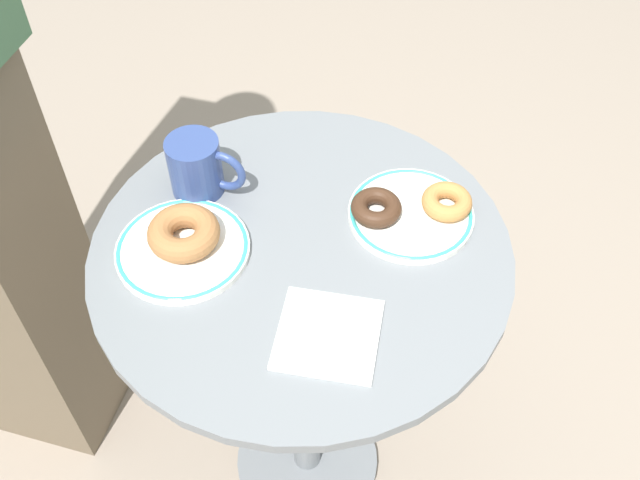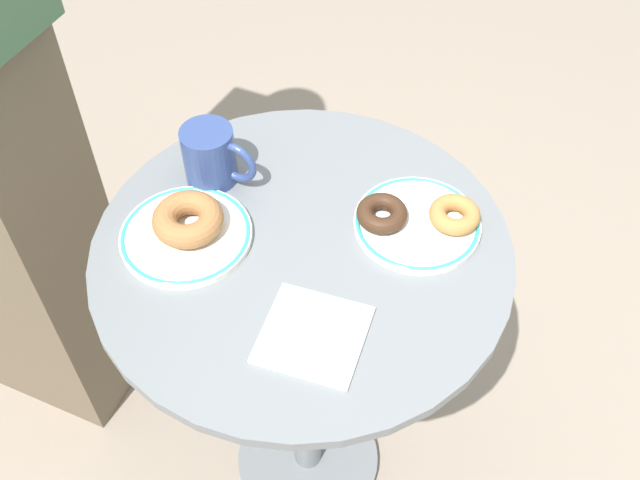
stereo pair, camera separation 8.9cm
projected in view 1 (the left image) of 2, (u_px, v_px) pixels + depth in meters
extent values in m
cube|color=gray|center=(308.00, 464.00, 1.60)|extent=(7.00, 7.00, 0.02)
cylinder|color=slate|center=(301.00, 252.00, 1.05)|extent=(0.60, 0.60, 0.02)
cylinder|color=slate|center=(305.00, 376.00, 1.31)|extent=(0.06, 0.06, 0.68)
cylinder|color=slate|center=(307.00, 460.00, 1.58)|extent=(0.30, 0.30, 0.03)
cylinder|color=white|center=(183.00, 250.00, 1.03)|extent=(0.19, 0.19, 0.01)
torus|color=#38B2A8|center=(183.00, 248.00, 1.03)|extent=(0.19, 0.19, 0.01)
cylinder|color=white|center=(411.00, 215.00, 1.08)|extent=(0.18, 0.18, 0.01)
torus|color=#38B2A8|center=(411.00, 213.00, 1.07)|extent=(0.18, 0.18, 0.01)
torus|color=#A36B3D|center=(184.00, 233.00, 1.02)|extent=(0.12, 0.12, 0.04)
torus|color=#BC7F42|center=(447.00, 202.00, 1.07)|extent=(0.09, 0.09, 0.02)
torus|color=#422819|center=(376.00, 208.00, 1.06)|extent=(0.10, 0.10, 0.02)
cube|color=white|center=(328.00, 334.00, 0.94)|extent=(0.16, 0.16, 0.01)
cylinder|color=#334784|center=(195.00, 166.00, 1.08)|extent=(0.08, 0.08, 0.09)
torus|color=#334784|center=(223.00, 171.00, 1.07)|extent=(0.07, 0.04, 0.07)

